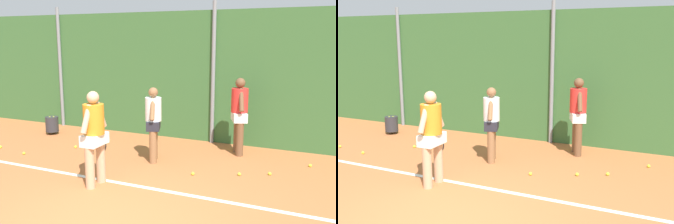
# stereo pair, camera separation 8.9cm
# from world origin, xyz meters

# --- Properties ---
(ground_plane) EXTENTS (25.87, 25.87, 0.00)m
(ground_plane) POSITION_xyz_m (0.00, 1.52, 0.00)
(ground_plane) COLOR #B76638
(hedge_fence_backdrop) EXTENTS (16.81, 0.25, 3.38)m
(hedge_fence_backdrop) POSITION_xyz_m (0.00, 5.19, 1.69)
(hedge_fence_backdrop) COLOR #386633
(hedge_fence_backdrop) RESTS_ON ground_plane
(fence_post_left) EXTENTS (0.10, 0.10, 3.59)m
(fence_post_left) POSITION_xyz_m (-4.85, 5.01, 1.79)
(fence_post_left) COLOR gray
(fence_post_left) RESTS_ON ground_plane
(fence_post_center) EXTENTS (0.10, 0.10, 3.59)m
(fence_post_center) POSITION_xyz_m (0.00, 5.01, 1.79)
(fence_post_center) COLOR gray
(fence_post_center) RESTS_ON ground_plane
(court_baseline_paint) EXTENTS (12.29, 0.10, 0.01)m
(court_baseline_paint) POSITION_xyz_m (0.00, 1.61, 0.00)
(court_baseline_paint) COLOR white
(court_baseline_paint) RESTS_ON ground_plane
(player_foreground_near) EXTENTS (0.38, 0.81, 1.76)m
(player_foreground_near) POSITION_xyz_m (-1.09, 1.36, 0.98)
(player_foreground_near) COLOR tan
(player_foreground_near) RESTS_ON ground_plane
(player_midcourt) EXTENTS (0.44, 0.65, 1.64)m
(player_midcourt) POSITION_xyz_m (-0.73, 3.05, 0.92)
(player_midcourt) COLOR #8C603D
(player_midcourt) RESTS_ON ground_plane
(player_backcourt_far) EXTENTS (0.49, 0.70, 1.79)m
(player_backcourt_far) POSITION_xyz_m (0.86, 4.35, 1.01)
(player_backcourt_far) COLOR brown
(player_backcourt_far) RESTS_ON ground_plane
(ball_hopper) EXTENTS (0.36, 0.36, 0.51)m
(ball_hopper) POSITION_xyz_m (-4.41, 4.01, 0.29)
(ball_hopper) COLOR #2D2D33
(ball_hopper) RESTS_ON ground_plane
(tennis_ball_0) EXTENTS (0.07, 0.07, 0.07)m
(tennis_ball_0) POSITION_xyz_m (0.39, 2.55, 0.03)
(tennis_ball_0) COLOR #CCDB33
(tennis_ball_0) RESTS_ON ground_plane
(tennis_ball_1) EXTENTS (0.07, 0.07, 0.07)m
(tennis_ball_1) POSITION_xyz_m (-4.63, 2.36, 0.03)
(tennis_ball_1) COLOR #CCDB33
(tennis_ball_1) RESTS_ON ground_plane
(tennis_ball_2) EXTENTS (0.07, 0.07, 0.07)m
(tennis_ball_2) POSITION_xyz_m (2.49, 4.02, 0.03)
(tennis_ball_2) COLOR #CCDB33
(tennis_ball_2) RESTS_ON ground_plane
(tennis_ball_5) EXTENTS (0.07, 0.07, 0.07)m
(tennis_ball_5) POSITION_xyz_m (1.24, 2.91, 0.03)
(tennis_ball_5) COLOR #CCDB33
(tennis_ball_5) RESTS_ON ground_plane
(tennis_ball_6) EXTENTS (0.07, 0.07, 0.07)m
(tennis_ball_6) POSITION_xyz_m (-3.70, 2.21, 0.03)
(tennis_ball_6) COLOR #CCDB33
(tennis_ball_6) RESTS_ON ground_plane
(tennis_ball_8) EXTENTS (0.07, 0.07, 0.07)m
(tennis_ball_8) POSITION_xyz_m (-2.93, 3.13, 0.03)
(tennis_ball_8) COLOR #CCDB33
(tennis_ball_8) RESTS_ON ground_plane
(tennis_ball_9) EXTENTS (0.07, 0.07, 0.07)m
(tennis_ball_9) POSITION_xyz_m (1.78, 3.18, 0.03)
(tennis_ball_9) COLOR #CCDB33
(tennis_ball_9) RESTS_ON ground_plane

